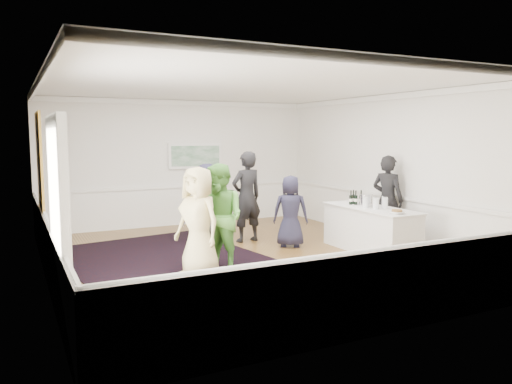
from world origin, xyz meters
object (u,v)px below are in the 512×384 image
guest_lilac (205,225)px  guest_dark_b (247,197)px  serving_table (371,229)px  bartender (387,200)px  guest_dark_a (207,203)px  guest_navy (291,211)px  guest_tan (198,222)px  nut_bowl (397,212)px  ice_bucket (366,201)px  guest_green (220,218)px

guest_lilac → guest_dark_b: guest_dark_b is taller
serving_table → bartender: 0.97m
guest_dark_a → guest_navy: size_ratio=1.14×
bartender → guest_dark_a: bearing=37.4°
guest_tan → nut_bowl: bearing=53.4°
guest_tan → nut_bowl: guest_tan is taller
bartender → guest_tan: bearing=75.2°
bartender → guest_navy: bartender is taller
ice_bucket → serving_table: bearing=-87.0°
guest_tan → guest_dark_b: guest_dark_b is taller
guest_dark_a → guest_dark_b: size_ratio=0.86×
guest_dark_a → guest_navy: (1.35, -1.30, -0.10)m
guest_green → guest_dark_b: guest_dark_b is taller
guest_dark_a → guest_navy: bearing=110.1°
guest_green → guest_dark_b: size_ratio=0.93×
serving_table → nut_bowl: bearing=-97.6°
serving_table → nut_bowl: (-0.11, -0.86, 0.48)m
bartender → guest_navy: size_ratio=1.27×
guest_dark_b → guest_tan: bearing=40.9°
guest_navy → nut_bowl: bearing=152.2°
serving_table → guest_navy: (-1.22, 1.08, 0.30)m
serving_table → guest_lilac: size_ratio=1.52×
guest_tan → guest_dark_b: bearing=113.1°
guest_dark_a → guest_navy: 1.87m
bartender → guest_green: bartender is taller
serving_table → nut_bowl: size_ratio=8.15×
guest_green → nut_bowl: 3.23m
guest_tan → guest_lilac: 0.77m
guest_navy → nut_bowl: size_ratio=5.54×
guest_green → guest_dark_a: size_ratio=1.08×
guest_lilac → guest_navy: (2.10, 0.55, 0.02)m
ice_bucket → guest_lilac: bearing=173.7°
guest_navy → nut_bowl: (1.11, -1.94, 0.18)m
serving_table → guest_navy: bearing=138.6°
guest_green → guest_navy: bearing=94.6°
guest_navy → nut_bowl: guest_navy is taller
guest_tan → ice_bucket: 3.68m
guest_dark_a → nut_bowl: guest_dark_a is taller
guest_tan → guest_lilac: guest_tan is taller
guest_dark_a → ice_bucket: (2.56, -2.21, 0.15)m
serving_table → guest_green: 3.25m
serving_table → guest_green: bearing=179.6°
guest_navy → guest_lilac: bearing=47.2°
guest_tan → guest_dark_a: size_ratio=1.06×
guest_tan → guest_green: 0.48m
guest_dark_a → guest_navy: guest_dark_a is taller
nut_bowl → guest_tan: bearing=168.5°
ice_bucket → nut_bowl: size_ratio=0.96×
guest_dark_b → ice_bucket: (1.81, -1.78, 0.02)m
guest_green → guest_lilac: size_ratio=1.27×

